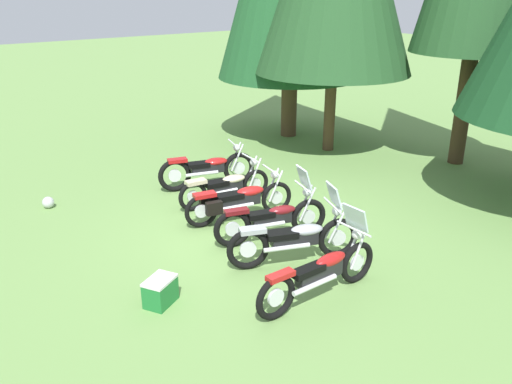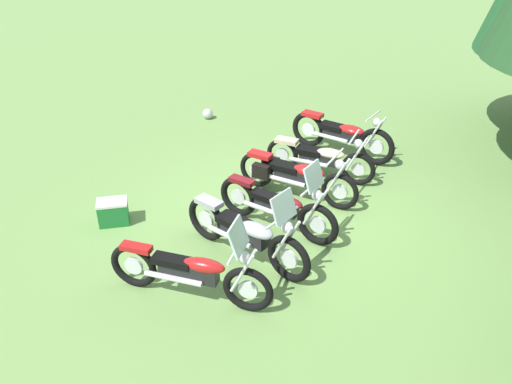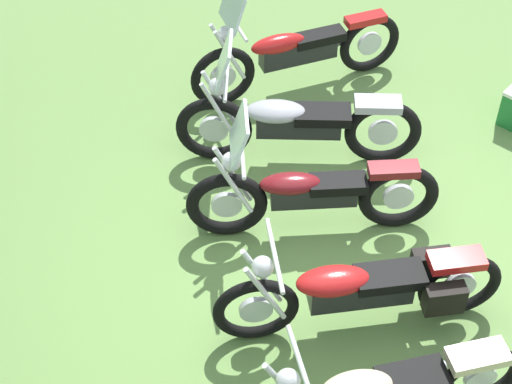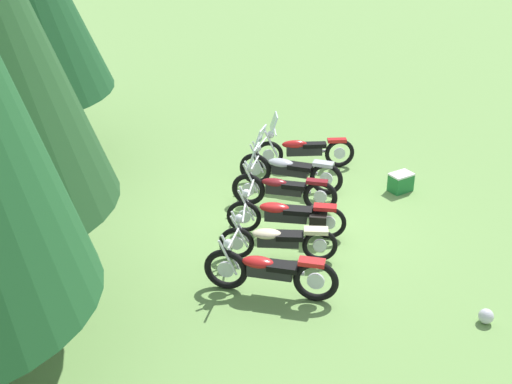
% 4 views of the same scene
% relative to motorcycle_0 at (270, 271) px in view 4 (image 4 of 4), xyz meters
% --- Properties ---
extents(ground_plane, '(80.00, 80.00, 0.00)m').
position_rel_motorcycle_0_xyz_m(ground_plane, '(2.52, -0.69, -0.47)').
color(ground_plane, '#6B934C').
extents(motorcycle_0, '(0.95, 2.26, 1.04)m').
position_rel_motorcycle_0_xyz_m(motorcycle_0, '(0.00, 0.00, 0.00)').
color(motorcycle_0, black).
rests_on(motorcycle_0, ground_plane).
extents(motorcycle_1, '(0.69, 2.18, 0.98)m').
position_rel_motorcycle_0_xyz_m(motorcycle_1, '(1.09, -0.26, -0.04)').
color(motorcycle_1, black).
rests_on(motorcycle_1, ground_plane).
extents(motorcycle_2, '(0.94, 2.31, 1.00)m').
position_rel_motorcycle_0_xyz_m(motorcycle_2, '(1.96, -0.57, -0.02)').
color(motorcycle_2, black).
rests_on(motorcycle_2, ground_plane).
extents(motorcycle_3, '(0.92, 2.17, 1.37)m').
position_rel_motorcycle_0_xyz_m(motorcycle_3, '(3.08, -0.60, -0.01)').
color(motorcycle_3, black).
rests_on(motorcycle_3, ground_plane).
extents(motorcycle_4, '(1.12, 2.21, 1.38)m').
position_rel_motorcycle_0_xyz_m(motorcycle_4, '(3.98, -0.85, 0.01)').
color(motorcycle_4, black).
rests_on(motorcycle_4, ground_plane).
extents(motorcycle_5, '(0.70, 2.38, 1.36)m').
position_rel_motorcycle_0_xyz_m(motorcycle_5, '(5.05, -1.30, -0.00)').
color(motorcycle_5, black).
rests_on(motorcycle_5, ground_plane).
extents(picnic_cooler, '(0.53, 0.60, 0.42)m').
position_rel_motorcycle_0_xyz_m(picnic_cooler, '(3.66, -3.29, -0.26)').
color(picnic_cooler, '#1E7233').
rests_on(picnic_cooler, ground_plane).
extents(dropped_helmet, '(0.25, 0.25, 0.25)m').
position_rel_motorcycle_0_xyz_m(dropped_helmet, '(-1.10, -3.40, -0.34)').
color(dropped_helmet, silver).
rests_on(dropped_helmet, ground_plane).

